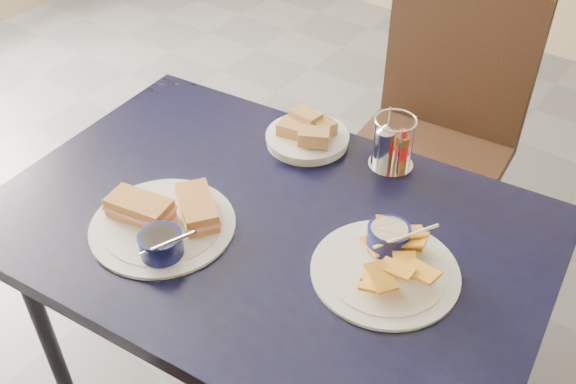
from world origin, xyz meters
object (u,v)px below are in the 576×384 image
Objects in this scene: dining_table at (267,242)px; chair_far at (441,124)px; sandwich_plate at (165,221)px; bread_basket at (308,135)px; plantain_plate at (387,259)px; condiment_caddy at (391,146)px.

dining_table is 1.29× the size of chair_far.
bread_basket is at bearing 82.30° from sandwich_plate.
dining_table is 6.14× the size of bread_basket.
plantain_plate is 2.21× the size of condiment_caddy.
chair_far is 1.03m from sandwich_plate.
dining_table is 0.24m from sandwich_plate.
chair_far is (0.04, 0.85, -0.11)m from dining_table.
chair_far is 4.77× the size of bread_basket.
dining_table is at bearing -172.45° from plantain_plate.
sandwich_plate is 2.38× the size of condiment_caddy.
bread_basket is at bearing -168.74° from condiment_caddy.
dining_table is at bearing -71.69° from bread_basket.
sandwich_plate reaches higher than bread_basket.
sandwich_plate is at bearing -97.70° from bread_basket.
sandwich_plate is 1.55× the size of bread_basket.
condiment_caddy is (-0.17, 0.30, 0.04)m from plantain_plate.
dining_table is at bearing -92.61° from chair_far.
chair_far is 3.08× the size of sandwich_plate.
sandwich_plate and plantain_plate have the same top height.
sandwich_plate is 0.45m from bread_basket.
dining_table is 0.33m from bread_basket.
plantain_plate is at bearing 22.94° from sandwich_plate.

